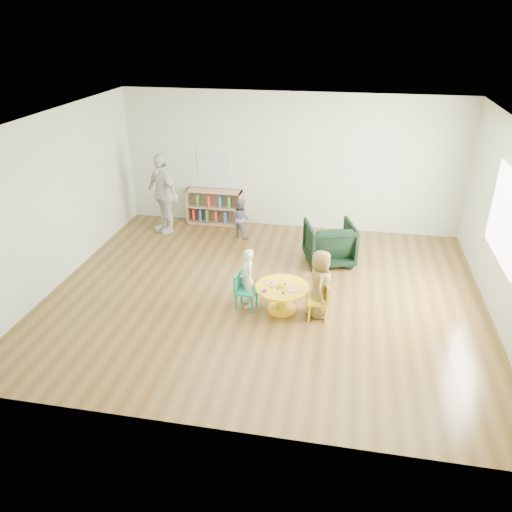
% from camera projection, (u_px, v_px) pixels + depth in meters
% --- Properties ---
extents(room, '(7.10, 7.00, 2.80)m').
position_uv_depth(room, '(267.00, 184.00, 7.36)').
color(room, brown).
rests_on(room, ground).
extents(activity_table, '(0.83, 0.83, 0.46)m').
position_uv_depth(activity_table, '(282.00, 294.00, 7.65)').
color(activity_table, yellow).
rests_on(activity_table, ground).
extents(kid_chair_left, '(0.35, 0.35, 0.59)m').
position_uv_depth(kid_chair_left, '(244.00, 289.00, 7.71)').
color(kid_chair_left, '#188468').
rests_on(kid_chair_left, ground).
extents(kid_chair_right, '(0.36, 0.36, 0.58)m').
position_uv_depth(kid_chair_right, '(320.00, 299.00, 7.45)').
color(kid_chair_right, yellow).
rests_on(kid_chair_right, ground).
extents(bookshelf, '(1.20, 0.30, 0.75)m').
position_uv_depth(bookshelf, '(214.00, 207.00, 10.82)').
color(bookshelf, '#9E7757').
rests_on(bookshelf, ground).
extents(alphabet_poster, '(0.74, 0.01, 0.54)m').
position_uv_depth(alphabet_poster, '(215.00, 161.00, 10.50)').
color(alphabet_poster, white).
rests_on(alphabet_poster, ground).
extents(armchair, '(1.05, 1.06, 0.78)m').
position_uv_depth(armchair, '(329.00, 243.00, 9.08)').
color(armchair, black).
rests_on(armchair, ground).
extents(child_left, '(0.36, 0.41, 0.96)m').
position_uv_depth(child_left, '(247.00, 278.00, 7.69)').
color(child_left, silver).
rests_on(child_left, ground).
extents(child_right, '(0.35, 0.53, 1.08)m').
position_uv_depth(child_right, '(320.00, 284.00, 7.41)').
color(child_right, gold).
rests_on(child_right, ground).
extents(toddler, '(0.50, 0.48, 0.81)m').
position_uv_depth(toddler, '(241.00, 218.00, 10.13)').
color(toddler, '#171D39').
rests_on(toddler, ground).
extents(adult_caretaker, '(1.03, 0.90, 1.67)m').
position_uv_depth(adult_caretaker, '(163.00, 193.00, 10.21)').
color(adult_caretaker, silver).
rests_on(adult_caretaker, ground).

